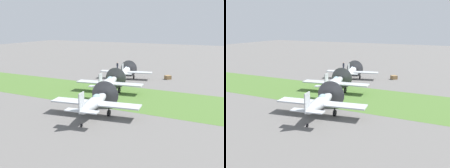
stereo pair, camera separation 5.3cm
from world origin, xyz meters
TOP-DOWN VIEW (x-y plane):
  - ground_plane at (0.00, 0.00)m, footprint 160.00×160.00m
  - grass_verge at (0.00, -10.91)m, footprint 120.00×11.00m
  - airplane_lead at (0.77, -0.28)m, footprint 8.96×7.18m
  - airplane_wingman at (2.43, -9.87)m, footprint 9.49×7.54m
  - airplane_trail at (5.61, -19.18)m, footprint 9.67×7.69m
  - ground_crew_chief at (-4.08, 6.48)m, footprint 0.50×0.45m
  - supply_crate at (7.29, 2.75)m, footprint 1.27×1.27m

SIDE VIEW (x-z plane):
  - ground_plane at x=0.00m, z-range 0.00..0.00m
  - grass_verge at x=0.00m, z-range 0.00..0.01m
  - supply_crate at x=7.29m, z-range 0.00..0.64m
  - ground_crew_chief at x=-4.08m, z-range 0.05..1.78m
  - airplane_lead at x=0.77m, z-range -0.26..2.92m
  - airplane_wingman at x=2.43m, z-range -0.27..3.09m
  - airplane_trail at x=5.61m, z-range -0.28..3.14m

